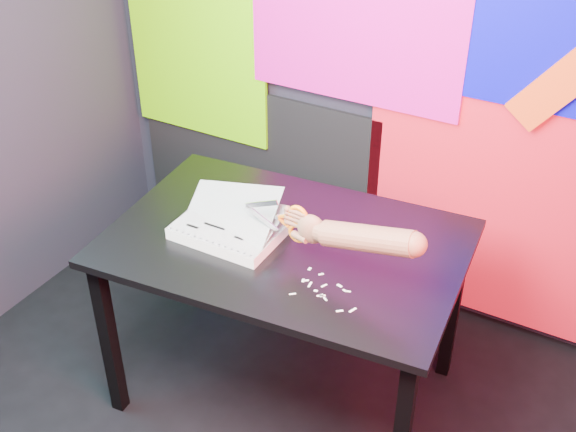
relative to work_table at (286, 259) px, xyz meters
The scene contains 7 objects.
room 0.96m from the work_table, 79.38° to the right, with size 3.01×3.01×2.71m.
backdrop 0.87m from the work_table, 77.07° to the left, with size 2.88×0.05×2.08m.
work_table is the anchor object (origin of this frame).
printout_stack 0.23m from the work_table, 160.53° to the right, with size 0.39×0.28×0.19m.
scissors 0.26m from the work_table, 47.25° to the right, with size 0.25×0.03×0.15m.
hand_forearm 0.43m from the work_table, 17.07° to the right, with size 0.49×0.11×0.17m.
paper_clippings 0.32m from the work_table, 37.25° to the right, with size 0.23×0.16×0.00m.
Camera 1 is at (0.91, -1.16, 2.24)m, focal length 45.00 mm.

